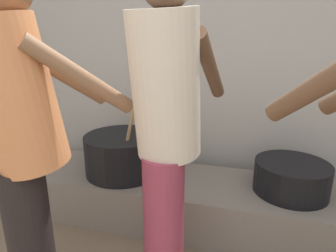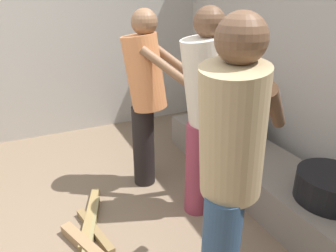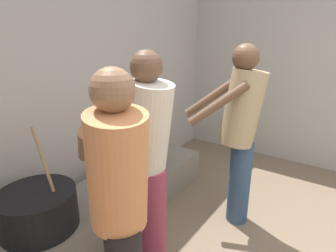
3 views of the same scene
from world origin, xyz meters
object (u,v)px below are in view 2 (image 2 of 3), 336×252
at_px(cooking_pot_secondary, 330,187).
at_px(cook_in_cream_shirt, 205,105).
at_px(cook_in_tan_shirt, 229,167).
at_px(cook_in_orange_shirt, 146,92).
at_px(cooking_pot_main, 230,122).

distance_m(cooking_pot_secondary, cook_in_cream_shirt, 1.06).
bearing_deg(cook_in_tan_shirt, cook_in_orange_shirt, 175.58).
xyz_separation_m(cooking_pot_secondary, cook_in_orange_shirt, (-1.23, -0.91, 0.47)).
xyz_separation_m(cooking_pot_main, cooking_pot_secondary, (1.20, 0.02, -0.05)).
relative_size(cooking_pot_secondary, cook_in_orange_shirt, 0.30).
relative_size(cook_in_orange_shirt, cook_in_cream_shirt, 0.98).
bearing_deg(cook_in_tan_shirt, cook_in_cream_shirt, 156.59).
height_order(cooking_pot_main, cook_in_cream_shirt, cook_in_cream_shirt).
height_order(cook_in_tan_shirt, cook_in_cream_shirt, cook_in_tan_shirt).
distance_m(cooking_pot_secondary, cook_in_tan_shirt, 1.15).
bearing_deg(cook_in_orange_shirt, cook_in_cream_shirt, 24.18).
bearing_deg(cooking_pot_secondary, cook_in_tan_shirt, -80.89).
bearing_deg(cooking_pot_main, cooking_pot_secondary, 0.93).
bearing_deg(cooking_pot_main, cook_in_orange_shirt, -92.25).
bearing_deg(cook_in_orange_shirt, cooking_pot_main, 87.75).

